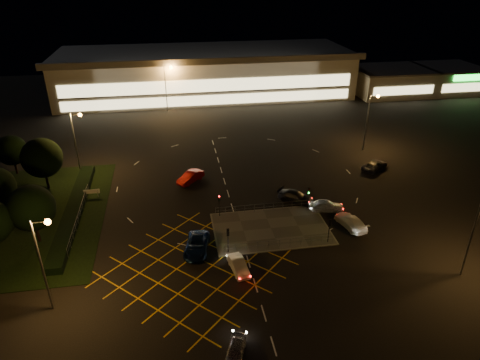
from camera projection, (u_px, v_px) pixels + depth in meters
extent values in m
plane|color=black|center=(252.00, 222.00, 55.13)|extent=(180.00, 180.00, 0.00)
cube|color=#4C4944|center=(271.00, 228.00, 53.65)|extent=(14.00, 9.00, 0.12)
cube|color=black|center=(35.00, 216.00, 56.25)|extent=(18.00, 30.00, 0.08)
cube|color=black|center=(74.00, 210.00, 56.78)|extent=(2.00, 26.00, 1.00)
cube|color=beige|center=(205.00, 73.00, 107.33)|extent=(70.00, 25.00, 10.00)
cube|color=slate|center=(205.00, 52.00, 104.97)|extent=(72.00, 26.50, 0.60)
cube|color=#FFEAA5|center=(211.00, 86.00, 96.31)|extent=(66.00, 0.20, 3.00)
cube|color=#FFEAA5|center=(211.00, 100.00, 97.76)|extent=(66.00, 0.20, 2.20)
cube|color=beige|center=(390.00, 82.00, 108.01)|extent=(18.00, 14.00, 6.00)
cube|color=slate|center=(392.00, 69.00, 106.58)|extent=(18.80, 14.80, 0.40)
cube|color=#FFEAA5|center=(404.00, 90.00, 102.00)|extent=(15.30, 0.20, 2.00)
cube|color=beige|center=(448.00, 79.00, 110.38)|extent=(14.00, 14.00, 6.00)
cube|color=slate|center=(451.00, 67.00, 108.95)|extent=(14.80, 14.80, 0.40)
cube|color=#FFEAA5|center=(465.00, 88.00, 104.37)|extent=(11.90, 0.20, 2.00)
cube|color=#19E533|center=(467.00, 78.00, 103.19)|extent=(7.00, 0.30, 1.40)
cylinder|color=slate|center=(42.00, 267.00, 39.07)|extent=(0.20, 0.20, 10.00)
cylinder|color=slate|center=(39.00, 222.00, 36.99)|extent=(1.40, 0.12, 0.12)
sphere|color=orange|center=(48.00, 222.00, 37.12)|extent=(0.56, 0.56, 0.56)
cylinder|color=slate|center=(472.00, 236.00, 43.52)|extent=(0.20, 0.20, 10.00)
cylinder|color=slate|center=(76.00, 145.00, 65.13)|extent=(0.20, 0.20, 10.00)
cylinder|color=slate|center=(75.00, 115.00, 63.05)|extent=(1.40, 0.12, 0.12)
sphere|color=orange|center=(80.00, 115.00, 63.18)|extent=(0.56, 0.56, 0.56)
cylinder|color=slate|center=(366.00, 123.00, 73.98)|extent=(0.20, 0.20, 10.00)
cylinder|color=slate|center=(374.00, 96.00, 71.91)|extent=(1.40, 0.12, 0.12)
sphere|color=orange|center=(378.00, 96.00, 72.03)|extent=(0.56, 0.56, 0.56)
cylinder|color=slate|center=(166.00, 90.00, 93.55)|extent=(0.20, 0.20, 10.00)
cylinder|color=slate|center=(167.00, 67.00, 91.48)|extent=(1.40, 0.12, 0.12)
sphere|color=orange|center=(171.00, 68.00, 91.60)|extent=(0.56, 0.56, 0.56)
cylinder|color=slate|center=(336.00, 80.00, 101.23)|extent=(0.20, 0.20, 10.00)
cylinder|color=slate|center=(341.00, 59.00, 99.15)|extent=(1.40, 0.12, 0.12)
sphere|color=orange|center=(344.00, 59.00, 99.28)|extent=(0.56, 0.56, 0.56)
cylinder|color=black|center=(228.00, 241.00, 48.54)|extent=(0.10, 0.10, 3.00)
cube|color=black|center=(228.00, 232.00, 47.99)|extent=(0.28, 0.18, 0.90)
sphere|color=#19FF33|center=(228.00, 232.00, 48.10)|extent=(0.16, 0.16, 0.16)
cylinder|color=black|center=(329.00, 231.00, 50.31)|extent=(0.10, 0.10, 3.00)
cube|color=black|center=(330.00, 223.00, 49.76)|extent=(0.28, 0.18, 0.90)
sphere|color=#19FF33|center=(329.00, 222.00, 49.88)|extent=(0.16, 0.16, 0.16)
cylinder|color=black|center=(219.00, 206.00, 55.56)|extent=(0.10, 0.10, 3.00)
cube|color=black|center=(219.00, 198.00, 55.02)|extent=(0.28, 0.18, 0.90)
sphere|color=#FF0C0C|center=(219.00, 198.00, 54.90)|extent=(0.16, 0.16, 0.16)
cylinder|color=black|center=(308.00, 198.00, 57.34)|extent=(0.10, 0.10, 3.00)
cube|color=black|center=(309.00, 190.00, 56.79)|extent=(0.28, 0.18, 0.90)
sphere|color=#19FF33|center=(309.00, 191.00, 56.68)|extent=(0.16, 0.16, 0.16)
cylinder|color=black|center=(0.00, 210.00, 55.06)|extent=(0.36, 0.36, 2.70)
cylinder|color=black|center=(47.00, 180.00, 62.64)|extent=(0.36, 0.36, 2.88)
sphere|color=black|center=(42.00, 158.00, 61.04)|extent=(5.76, 5.76, 5.76)
cylinder|color=black|center=(16.00, 167.00, 67.15)|extent=(0.36, 0.36, 2.34)
sphere|color=black|center=(12.00, 150.00, 65.85)|extent=(4.68, 4.68, 4.68)
cylinder|color=black|center=(37.00, 232.00, 50.68)|extent=(0.36, 0.36, 2.70)
sphere|color=black|center=(31.00, 208.00, 49.18)|extent=(5.40, 5.40, 5.40)
imported|color=#BABBC2|center=(235.00, 351.00, 36.08)|extent=(2.58, 3.92, 1.24)
imported|color=silver|center=(239.00, 266.00, 46.10)|extent=(2.08, 4.26, 1.35)
imported|color=#0C1E4A|center=(197.00, 245.00, 49.27)|extent=(3.72, 6.05, 1.56)
imported|color=black|center=(296.00, 196.00, 59.59)|extent=(5.26, 4.73, 1.47)
imported|color=silver|center=(327.00, 206.00, 57.27)|extent=(4.83, 2.75, 1.55)
imported|color=maroon|center=(190.00, 177.00, 64.89)|extent=(4.54, 4.60, 1.58)
imported|color=black|center=(375.00, 165.00, 68.78)|extent=(5.64, 5.13, 1.46)
imported|color=#BDBDBD|center=(351.00, 222.00, 53.81)|extent=(3.19, 5.50, 1.50)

